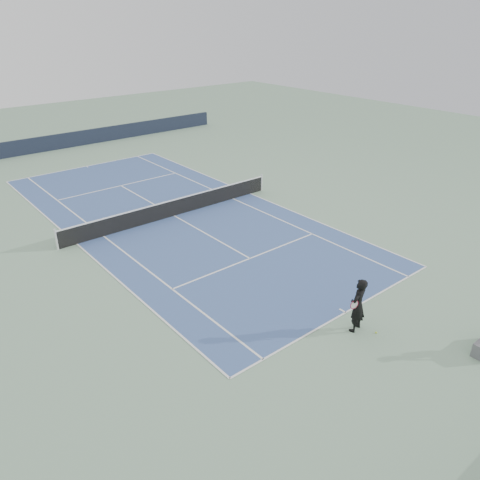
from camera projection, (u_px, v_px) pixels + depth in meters
ground at (174, 216)px, 25.60m from camera, size 80.00×80.00×0.00m
court_surface at (174, 216)px, 25.60m from camera, size 10.97×23.77×0.01m
tennis_net at (174, 207)px, 25.38m from camera, size 12.90×0.10×1.07m
windscreen_far at (55, 142)px, 37.77m from camera, size 30.00×0.25×1.20m
tennis_player at (358, 305)px, 16.00m from camera, size 0.88×0.70×2.02m
tennis_ball at (376, 333)px, 16.22m from camera, size 0.07×0.07×0.07m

